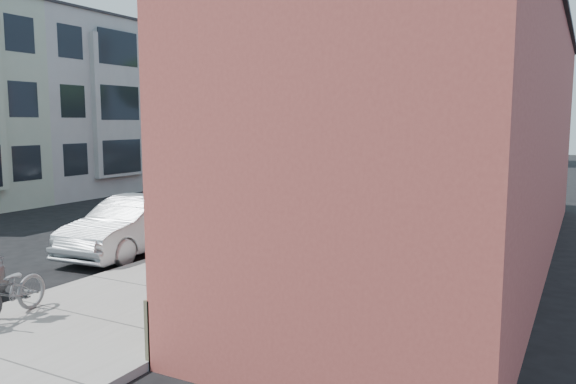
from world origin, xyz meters
The scene contains 24 objects.
ground centered at (0.00, 0.00, 0.00)m, with size 120.00×120.00×0.00m, color black.
sidewalk centered at (4.25, 11.00, 0.07)m, with size 4.50×58.00×0.15m, color gray.
cafe_building centered at (8.99, 4.99, 3.30)m, with size 6.60×20.20×6.61m.
apartment_row centered at (-11.85, 14.00, 4.50)m, with size 6.30×32.00×9.00m.
end_cap_building centered at (-2.00, 42.00, 6.00)m, with size 18.00×8.00×12.00m, color #A9AAA4.
parking_meter_near centered at (2.25, 0.92, 0.98)m, with size 0.14×0.14×1.24m.
parking_meter_far centered at (2.25, 7.80, 0.98)m, with size 0.14×0.14×1.24m.
utility_pole_near centered at (2.39, 5.44, 5.41)m, with size 3.57×0.28×10.00m.
utility_pole_far centered at (2.45, 19.85, 5.34)m, with size 1.80×0.28×10.00m.
tree_bare centered at (2.80, 6.18, 2.53)m, with size 0.24×0.24×4.76m.
tree_leafy_mid centered at (2.80, 17.14, 5.56)m, with size 4.19×4.19×7.52m.
tree_leafy_far centered at (2.80, 24.00, 6.74)m, with size 4.12×4.12×8.67m.
patio_chair_a centered at (6.20, -2.04, 0.59)m, with size 0.50×0.50×0.88m, color #13442C, non-canonical shape.
patio_chair_b centered at (5.94, -3.37, 0.59)m, with size 0.50×0.50×0.88m, color #13442C, non-canonical shape.
patron_grey centered at (5.89, -0.65, 1.06)m, with size 0.67×0.44×1.83m, color slate.
patron_green centered at (5.81, -3.20, 1.05)m, with size 0.88×0.68×1.81m, color #286428.
cyclist centered at (3.50, 1.99, 0.99)m, with size 1.08×0.62×1.68m, color maroon.
cyclist_bike centered at (3.50, 1.99, 0.62)m, with size 0.63×1.80×0.94m, color black.
parked_bike_b centered at (2.94, -4.88, 0.68)m, with size 0.71×2.04×1.07m, color slate.
car_1 centered at (0.80, 0.76, 0.81)m, with size 1.72×4.92×1.62m, color silver.
car_2 centered at (0.55, 7.51, 0.76)m, with size 2.12×5.21×1.51m, color black.
car_3 centered at (0.41, 13.30, 0.75)m, with size 2.48×5.37×1.49m, color #AAAEB2.
car_4 centered at (0.80, 18.57, 0.69)m, with size 1.45×4.16×1.37m, color gray.
bus centered at (-1.95, 27.59, 1.49)m, with size 2.50×10.69×2.98m, color silver.
Camera 1 is at (12.22, -11.18, 3.78)m, focal length 35.00 mm.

